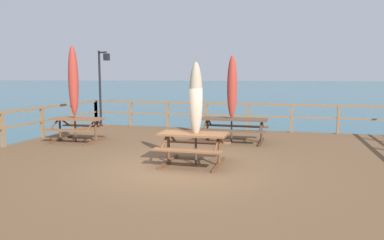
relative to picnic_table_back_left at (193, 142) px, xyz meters
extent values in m
plane|color=#2D5B6B|center=(-0.20, -0.35, -1.22)|extent=(600.00, 600.00, 0.00)
cube|color=brown|center=(-0.20, -0.35, -0.88)|extent=(12.03, 12.86, 0.67)
cube|color=brown|center=(-0.20, 5.92, 0.50)|extent=(11.73, 0.09, 0.08)
cube|color=brown|center=(-0.20, 5.92, 0.03)|extent=(11.73, 0.07, 0.06)
cube|color=brown|center=(-6.07, 5.92, -0.02)|extent=(0.10, 0.10, 1.05)
cube|color=brown|center=(-4.39, 5.92, -0.02)|extent=(0.10, 0.10, 1.05)
cube|color=brown|center=(-2.71, 5.92, -0.02)|extent=(0.10, 0.10, 1.05)
cube|color=brown|center=(-1.04, 5.92, -0.02)|extent=(0.10, 0.10, 1.05)
cube|color=brown|center=(0.64, 5.92, -0.02)|extent=(0.10, 0.10, 1.05)
cube|color=brown|center=(2.31, 5.92, -0.02)|extent=(0.10, 0.10, 1.05)
cube|color=brown|center=(3.99, 5.92, -0.02)|extent=(0.10, 0.10, 1.05)
cube|color=brown|center=(-6.07, 0.54, -0.02)|extent=(0.10, 0.10, 1.05)
cube|color=brown|center=(-6.07, 2.34, -0.02)|extent=(0.10, 0.10, 1.05)
cube|color=brown|center=(-6.07, 4.13, -0.02)|extent=(0.10, 0.10, 1.05)
cube|color=brown|center=(-6.07, 5.92, -0.02)|extent=(0.10, 0.10, 1.05)
cube|color=brown|center=(0.00, 0.00, 0.19)|extent=(1.63, 0.78, 0.05)
cube|color=brown|center=(0.01, -0.56, -0.11)|extent=(1.63, 0.30, 0.04)
cube|color=brown|center=(-0.01, 0.56, -0.11)|extent=(1.63, 0.30, 0.04)
cube|color=brown|center=(-0.63, -0.01, -0.52)|extent=(0.10, 1.40, 0.06)
cylinder|color=brown|center=(-0.63, -0.01, -0.18)|extent=(0.07, 0.07, 0.74)
cylinder|color=brown|center=(-0.63, -0.29, 0.04)|extent=(0.06, 0.63, 0.37)
cylinder|color=brown|center=(-0.63, 0.27, 0.04)|extent=(0.06, 0.63, 0.37)
cube|color=brown|center=(0.63, 0.01, -0.52)|extent=(0.10, 1.40, 0.06)
cylinder|color=brown|center=(0.63, 0.01, -0.18)|extent=(0.07, 0.07, 0.74)
cylinder|color=brown|center=(0.63, -0.27, 0.04)|extent=(0.06, 0.63, 0.37)
cylinder|color=brown|center=(0.63, 0.29, 0.04)|extent=(0.06, 0.63, 0.37)
cube|color=brown|center=(-4.50, 2.05, 0.19)|extent=(1.69, 0.83, 0.05)
cube|color=brown|center=(-4.47, 1.49, -0.11)|extent=(1.67, 0.36, 0.04)
cube|color=brown|center=(-4.52, 2.61, -0.11)|extent=(1.67, 0.36, 0.04)
cube|color=brown|center=(-5.14, 2.02, -0.52)|extent=(0.14, 1.40, 0.06)
cylinder|color=brown|center=(-5.14, 2.02, -0.18)|extent=(0.07, 0.07, 0.74)
cylinder|color=brown|center=(-5.13, 1.74, 0.04)|extent=(0.08, 0.63, 0.37)
cylinder|color=brown|center=(-5.16, 2.30, 0.04)|extent=(0.08, 0.63, 0.37)
cube|color=brown|center=(-3.85, 2.08, -0.52)|extent=(0.14, 1.40, 0.06)
cylinder|color=brown|center=(-3.85, 2.08, -0.18)|extent=(0.07, 0.07, 0.74)
cylinder|color=brown|center=(-3.84, 1.80, 0.04)|extent=(0.08, 0.63, 0.37)
cylinder|color=brown|center=(-3.86, 2.36, 0.04)|extent=(0.08, 0.63, 0.37)
cube|color=brown|center=(0.49, 3.32, 0.19)|extent=(2.14, 0.78, 0.05)
cube|color=brown|center=(0.48, 2.76, -0.11)|extent=(2.14, 0.30, 0.04)
cube|color=brown|center=(0.49, 3.88, -0.11)|extent=(2.14, 0.30, 0.04)
cube|color=#432F1F|center=(-0.40, 3.33, -0.52)|extent=(0.10, 1.40, 0.06)
cylinder|color=#432F1F|center=(-0.40, 3.33, -0.18)|extent=(0.07, 0.07, 0.74)
cylinder|color=#432F1F|center=(-0.40, 3.05, 0.04)|extent=(0.06, 0.63, 0.37)
cylinder|color=#432F1F|center=(-0.40, 3.61, 0.04)|extent=(0.06, 0.63, 0.37)
cube|color=#432F1F|center=(1.38, 3.31, -0.52)|extent=(0.10, 1.40, 0.06)
cylinder|color=#432F1F|center=(1.38, 3.31, -0.18)|extent=(0.07, 0.07, 0.74)
cylinder|color=#432F1F|center=(1.37, 3.03, 0.04)|extent=(0.06, 0.63, 0.37)
cylinder|color=#432F1F|center=(1.38, 3.59, 0.04)|extent=(0.06, 0.63, 0.37)
cylinder|color=#4C3828|center=(0.07, -0.04, 0.61)|extent=(0.06, 0.06, 2.32)
ellipsoid|color=tan|center=(0.07, -0.04, 1.02)|extent=(0.32, 0.32, 1.76)
cylinder|color=#685B4C|center=(0.07, -0.04, 0.89)|extent=(0.21, 0.21, 0.05)
cone|color=#4C3828|center=(0.07, -0.04, 1.84)|extent=(0.10, 0.10, 0.14)
cylinder|color=#4C3828|center=(-4.54, 1.99, 0.92)|extent=(0.06, 0.06, 2.94)
ellipsoid|color=#A33328|center=(-4.54, 1.99, 1.44)|extent=(0.32, 0.32, 2.23)
cylinder|color=maroon|center=(-4.54, 1.99, 1.27)|extent=(0.21, 0.21, 0.05)
cone|color=#4C3828|center=(-4.54, 1.99, 2.46)|extent=(0.10, 0.10, 0.14)
cylinder|color=#4C3828|center=(0.41, 3.29, 0.77)|extent=(0.06, 0.06, 2.65)
ellipsoid|color=#A33328|center=(0.41, 3.29, 1.24)|extent=(0.32, 0.32, 2.01)
cylinder|color=maroon|center=(0.41, 3.29, 1.09)|extent=(0.21, 0.21, 0.05)
cone|color=#4C3828|center=(0.41, 3.29, 2.17)|extent=(0.10, 0.10, 0.14)
cylinder|color=black|center=(-5.52, 5.37, 1.05)|extent=(0.09, 0.09, 3.20)
cylinder|color=black|center=(-5.27, 5.25, 2.57)|extent=(0.51, 0.31, 0.06)
cube|color=black|center=(-5.03, 5.12, 2.37)|extent=(0.20, 0.20, 0.28)
sphere|color=#F4E08C|center=(-5.03, 5.12, 2.37)|extent=(0.14, 0.14, 0.14)
camera|label=1|loc=(2.19, -8.18, 1.53)|focal=33.42mm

